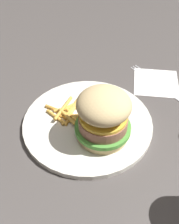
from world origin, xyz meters
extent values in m
plane|color=#47423F|center=(0.00, 0.00, 0.00)|extent=(1.60, 1.60, 0.00)
cylinder|color=silver|center=(0.00, 0.00, 0.01)|extent=(0.28, 0.28, 0.01)
cylinder|color=tan|center=(-0.03, 0.03, 0.02)|extent=(0.10, 0.10, 0.02)
cylinder|color=#4C9338|center=(-0.03, 0.03, 0.03)|extent=(0.11, 0.11, 0.01)
cylinder|color=#8E5B47|center=(-0.03, 0.03, 0.05)|extent=(0.10, 0.10, 0.02)
cylinder|color=yellow|center=(-0.03, 0.03, 0.07)|extent=(0.09, 0.09, 0.01)
ellipsoid|color=tan|center=(-0.03, 0.03, 0.10)|extent=(0.10, 0.10, 0.05)
cylinder|color=gold|center=(0.03, 0.00, 0.02)|extent=(0.04, 0.04, 0.01)
cylinder|color=gold|center=(0.03, -0.01, 0.02)|extent=(0.06, 0.02, 0.01)
cylinder|color=#E5B251|center=(0.03, -0.03, 0.02)|extent=(0.03, 0.07, 0.01)
cylinder|color=gold|center=(0.05, -0.04, 0.02)|extent=(0.04, 0.03, 0.01)
cylinder|color=gold|center=(0.04, -0.03, 0.02)|extent=(0.07, 0.03, 0.01)
cylinder|color=gold|center=(0.04, -0.01, 0.02)|extent=(0.05, 0.05, 0.01)
cylinder|color=gold|center=(0.06, -0.02, 0.02)|extent=(0.07, 0.03, 0.01)
cylinder|color=gold|center=(0.04, -0.03, 0.02)|extent=(0.03, 0.07, 0.01)
cylinder|color=gold|center=(0.06, -0.02, 0.02)|extent=(0.03, 0.08, 0.01)
cylinder|color=gold|center=(0.07, 0.00, 0.02)|extent=(0.05, 0.04, 0.01)
cylinder|color=gold|center=(0.04, 0.00, 0.02)|extent=(0.04, 0.04, 0.01)
cube|color=white|center=(-0.15, -0.17, 0.00)|extent=(0.11, 0.11, 0.00)
cube|color=silver|center=(-0.18, -0.14, 0.00)|extent=(0.08, 0.09, 0.00)
cube|color=silver|center=(-0.13, -0.20, 0.00)|extent=(0.04, 0.04, 0.00)
cylinder|color=silver|center=(-0.11, -0.22, 0.00)|extent=(0.02, 0.02, 0.00)
cylinder|color=silver|center=(-0.11, -0.22, 0.00)|extent=(0.02, 0.02, 0.00)
cylinder|color=silver|center=(-0.10, -0.21, 0.00)|extent=(0.02, 0.02, 0.00)
camera|label=1|loc=(-0.05, 0.42, 0.45)|focal=45.67mm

